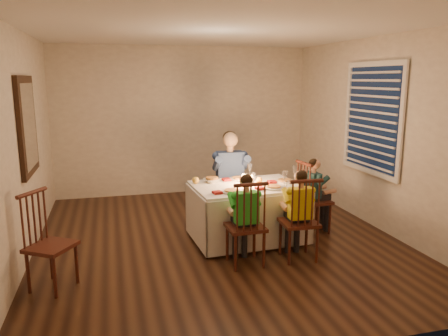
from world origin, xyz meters
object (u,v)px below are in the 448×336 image
object	(u,v)px
child_green	(245,264)
adult	(230,222)
chair_end	(313,231)
serving_bowl	(212,180)
child_teal	(313,231)
chair_adult	(230,222)
chair_near_left	(245,264)
dining_table	(247,201)
child_yellow	(298,258)
chair_near_right	(298,258)
chair_extra	(55,288)

from	to	relation	value
child_green	adult	bearing A→B (deg)	-100.67
chair_end	serving_bowl	world-z (taller)	serving_bowl
adult	child_teal	size ratio (longest dim) A/B	1.31
chair_adult	chair_near_left	size ratio (longest dim) A/B	1.00
chair_end	child_teal	size ratio (longest dim) A/B	0.97
dining_table	chair_near_left	bearing A→B (deg)	-112.65
chair_end	serving_bowl	xyz separation A→B (m)	(-1.35, 0.23, 0.74)
child_yellow	serving_bowl	world-z (taller)	serving_bowl
child_yellow	serving_bowl	xyz separation A→B (m)	(-0.78, 1.01, 0.74)
chair_near_right	serving_bowl	distance (m)	1.48
adult	child_green	bearing A→B (deg)	-96.40
chair_near_left	chair_extra	bearing A→B (deg)	0.20
chair_adult	child_yellow	xyz separation A→B (m)	(0.41, -1.46, 0.00)
chair_near_right	child_yellow	xyz separation A→B (m)	(0.00, 0.00, 0.00)
dining_table	chair_end	size ratio (longest dim) A/B	1.47
serving_bowl	child_green	bearing A→B (deg)	-81.87
chair_near_left	dining_table	bearing A→B (deg)	-110.71
chair_extra	chair_end	bearing A→B (deg)	-42.38
chair_end	child_yellow	xyz separation A→B (m)	(-0.57, -0.78, 0.00)
chair_extra	serving_bowl	bearing A→B (deg)	-27.15
dining_table	adult	size ratio (longest dim) A/B	1.09
chair_near_left	adult	distance (m)	1.47
adult	chair_extra	bearing A→B (deg)	-143.18
chair_near_left	serving_bowl	xyz separation A→B (m)	(-0.14, 1.01, 0.74)
chair_near_right	adult	xyz separation A→B (m)	(-0.41, 1.46, 0.00)
chair_near_right	child_green	distance (m)	0.64
chair_adult	serving_bowl	distance (m)	0.95
chair_end	child_teal	bearing A→B (deg)	-5.75
chair_near_right	dining_table	bearing A→B (deg)	-60.10
adult	serving_bowl	world-z (taller)	serving_bowl
dining_table	chair_near_right	bearing A→B (deg)	-66.54
chair_end	child_teal	xyz separation A→B (m)	(0.00, 0.00, 0.00)
adult	chair_adult	bearing A→B (deg)	0.00
chair_near_left	child_teal	world-z (taller)	child_teal
chair_end	serving_bowl	size ratio (longest dim) A/B	4.81
chair_extra	child_green	size ratio (longest dim) A/B	0.95
chair_near_left	child_green	bearing A→B (deg)	-84.53
adult	dining_table	bearing A→B (deg)	-85.45
chair_adult	chair_end	size ratio (longest dim) A/B	1.00
dining_table	child_teal	bearing A→B (deg)	-1.36
chair_near_left	child_green	size ratio (longest dim) A/B	0.94
adult	chair_near_left	bearing A→B (deg)	-96.40
chair_near_left	chair_end	xyz separation A→B (m)	(1.21, 0.78, 0.00)
adult	chair_end	bearing A→B (deg)	-32.22
chair_near_left	chair_extra	size ratio (longest dim) A/B	0.99
chair_near_right	child_yellow	world-z (taller)	child_yellow
child_green	serving_bowl	world-z (taller)	serving_bowl
serving_bowl	chair_adult	bearing A→B (deg)	50.21
chair_extra	child_yellow	distance (m)	2.64
chair_near_left	child_green	world-z (taller)	child_green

